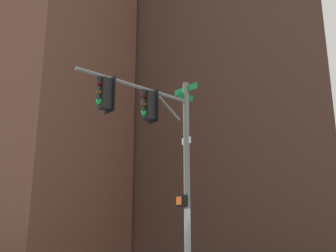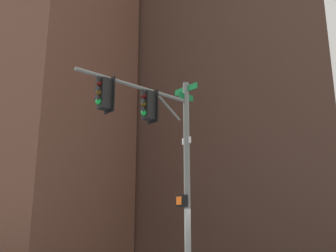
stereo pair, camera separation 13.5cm
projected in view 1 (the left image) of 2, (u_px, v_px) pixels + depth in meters
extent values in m
cylinder|color=slate|center=(187.00, 178.00, 14.55)|extent=(0.22, 0.22, 7.20)
cylinder|color=slate|center=(137.00, 87.00, 13.83)|extent=(2.21, 4.19, 0.12)
cylinder|color=slate|center=(169.00, 108.00, 14.66)|extent=(0.55, 0.96, 0.75)
cube|color=#0F6B33|center=(186.00, 89.00, 15.45)|extent=(1.08, 0.57, 0.24)
cube|color=#0F6B33|center=(186.00, 97.00, 15.37)|extent=(0.35, 0.65, 0.24)
cube|color=white|center=(186.00, 141.00, 14.91)|extent=(0.41, 0.23, 0.24)
cube|color=black|center=(149.00, 106.00, 14.02)|extent=(0.46, 0.46, 1.00)
cube|color=black|center=(153.00, 107.00, 14.14)|extent=(0.50, 0.28, 1.16)
sphere|color=#470A07|center=(144.00, 96.00, 13.97)|extent=(0.20, 0.20, 0.20)
cylinder|color=black|center=(143.00, 93.00, 13.95)|extent=(0.22, 0.14, 0.23)
sphere|color=#4C330A|center=(144.00, 104.00, 13.89)|extent=(0.20, 0.20, 0.20)
cylinder|color=black|center=(143.00, 101.00, 13.87)|extent=(0.22, 0.14, 0.23)
sphere|color=green|center=(144.00, 113.00, 13.81)|extent=(0.20, 0.20, 0.20)
cylinder|color=black|center=(143.00, 110.00, 13.79)|extent=(0.22, 0.14, 0.23)
cube|color=black|center=(105.00, 94.00, 12.88)|extent=(0.46, 0.46, 1.00)
cube|color=black|center=(110.00, 95.00, 13.00)|extent=(0.50, 0.28, 1.16)
sphere|color=#470A07|center=(100.00, 83.00, 12.83)|extent=(0.20, 0.20, 0.20)
cylinder|color=black|center=(98.00, 80.00, 12.81)|extent=(0.22, 0.14, 0.23)
sphere|color=#4C330A|center=(99.00, 92.00, 12.75)|extent=(0.20, 0.20, 0.20)
cylinder|color=black|center=(98.00, 89.00, 12.73)|extent=(0.22, 0.14, 0.23)
sphere|color=green|center=(99.00, 101.00, 12.66)|extent=(0.20, 0.20, 0.20)
cylinder|color=black|center=(97.00, 98.00, 12.65)|extent=(0.22, 0.14, 0.23)
cube|color=black|center=(182.00, 201.00, 14.16)|extent=(0.44, 0.39, 0.40)
cube|color=#EA5914|center=(179.00, 201.00, 14.07)|extent=(0.23, 0.13, 0.28)
cube|color=#4C3328|center=(231.00, 45.00, 50.53)|extent=(21.25, 19.09, 49.30)
cube|color=#9EC6C1|center=(129.00, 14.00, 77.50)|extent=(24.16, 34.00, 85.38)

